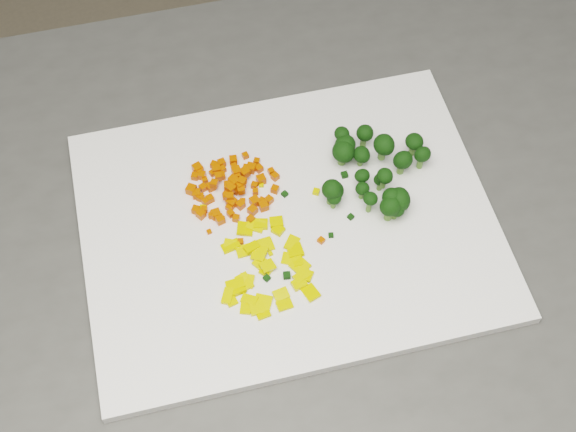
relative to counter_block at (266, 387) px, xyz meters
name	(u,v)px	position (x,y,z in m)	size (l,w,h in m)	color
counter_block	(266,387)	(0.00, 0.00, 0.00)	(1.05, 0.73, 0.90)	#444442
cutting_board	(288,224)	(0.04, 0.00, 0.46)	(0.44, 0.34, 0.01)	white
carrot_pile	(233,183)	(0.00, 0.06, 0.48)	(0.10, 0.10, 0.03)	#C63A02
pepper_pile	(267,263)	(0.00, -0.04, 0.47)	(0.11, 0.11, 0.02)	#DABA0B
broccoli_pile	(372,163)	(0.14, 0.02, 0.49)	(0.12, 0.12, 0.05)	black
carrot_cube_0	(201,198)	(-0.04, 0.06, 0.46)	(0.01, 0.01, 0.01)	#C63A02
carrot_cube_1	(216,169)	(-0.01, 0.09, 0.47)	(0.01, 0.01, 0.01)	#C63A02
carrot_cube_2	(210,199)	(-0.03, 0.06, 0.47)	(0.01, 0.01, 0.01)	#C63A02
carrot_cube_3	(243,201)	(0.00, 0.04, 0.46)	(0.01, 0.01, 0.01)	#C63A02
carrot_cube_4	(196,210)	(-0.05, 0.05, 0.47)	(0.01, 0.01, 0.01)	#C63A02
carrot_cube_5	(200,197)	(-0.04, 0.06, 0.47)	(0.01, 0.01, 0.01)	#C63A02
carrot_cube_6	(220,219)	(-0.03, 0.03, 0.47)	(0.01, 0.01, 0.01)	#C63A02
carrot_cube_7	(213,215)	(-0.03, 0.04, 0.47)	(0.01, 0.01, 0.01)	#C63A02
carrot_cube_8	(206,202)	(-0.04, 0.06, 0.47)	(0.01, 0.01, 0.01)	#C63A02
carrot_cube_9	(204,209)	(-0.04, 0.05, 0.46)	(0.01, 0.01, 0.01)	#C63A02
carrot_cube_10	(230,186)	(-0.01, 0.06, 0.47)	(0.01, 0.01, 0.01)	#C63A02
carrot_cube_11	(235,182)	(0.00, 0.06, 0.47)	(0.01, 0.01, 0.01)	#C63A02
carrot_cube_12	(261,179)	(0.03, 0.06, 0.47)	(0.01, 0.01, 0.01)	#C63A02
carrot_cube_13	(275,189)	(0.04, 0.04, 0.47)	(0.01, 0.01, 0.01)	#C63A02
carrot_cube_14	(205,180)	(-0.03, 0.08, 0.46)	(0.01, 0.01, 0.01)	#C63A02
carrot_cube_15	(218,177)	(-0.01, 0.08, 0.47)	(0.01, 0.01, 0.01)	#C63A02
carrot_cube_16	(214,184)	(-0.02, 0.07, 0.47)	(0.01, 0.01, 0.01)	#C63A02
carrot_cube_17	(262,200)	(0.02, 0.03, 0.46)	(0.01, 0.01, 0.01)	#C63A02
carrot_cube_18	(214,165)	(-0.01, 0.10, 0.47)	(0.01, 0.01, 0.01)	#C63A02
carrot_cube_19	(240,205)	(0.00, 0.04, 0.47)	(0.01, 0.01, 0.01)	#C63A02
carrot_cube_20	(237,176)	(0.01, 0.07, 0.47)	(0.01, 0.01, 0.01)	#C63A02
carrot_cube_21	(201,214)	(-0.05, 0.04, 0.47)	(0.01, 0.01, 0.01)	#C63A02
carrot_cube_22	(199,171)	(-0.03, 0.10, 0.47)	(0.01, 0.01, 0.01)	#C63A02
carrot_cube_23	(240,185)	(0.00, 0.06, 0.47)	(0.01, 0.01, 0.01)	#C63A02
carrot_cube_24	(233,160)	(0.01, 0.10, 0.47)	(0.01, 0.01, 0.01)	#C63A02
carrot_cube_25	(222,163)	(0.00, 0.10, 0.47)	(0.01, 0.01, 0.01)	#C63A02
carrot_cube_26	(236,189)	(0.00, 0.06, 0.47)	(0.01, 0.01, 0.01)	#C63A02
carrot_cube_27	(228,194)	(-0.01, 0.06, 0.47)	(0.01, 0.01, 0.01)	#C63A02
carrot_cube_28	(236,218)	(-0.01, 0.02, 0.47)	(0.01, 0.01, 0.01)	#C63A02
carrot_cube_29	(220,172)	(-0.01, 0.09, 0.46)	(0.01, 0.01, 0.01)	#C63A02
carrot_cube_30	(251,219)	(0.00, 0.02, 0.47)	(0.01, 0.01, 0.01)	#C63A02
carrot_cube_31	(257,161)	(0.04, 0.09, 0.46)	(0.01, 0.01, 0.01)	#C63A02
carrot_cube_32	(198,168)	(-0.03, 0.10, 0.47)	(0.01, 0.01, 0.01)	#C63A02
carrot_cube_33	(246,168)	(0.02, 0.08, 0.47)	(0.01, 0.01, 0.01)	#C63A02
carrot_cube_34	(228,186)	(-0.01, 0.06, 0.47)	(0.01, 0.01, 0.01)	#C63A02
carrot_cube_35	(271,171)	(0.04, 0.07, 0.46)	(0.01, 0.01, 0.01)	#C63A02
carrot_cube_36	(191,189)	(-0.04, 0.08, 0.46)	(0.01, 0.01, 0.01)	#C63A02
carrot_cube_37	(255,201)	(0.01, 0.04, 0.47)	(0.01, 0.01, 0.01)	#C63A02
carrot_cube_38	(192,191)	(-0.04, 0.08, 0.46)	(0.01, 0.01, 0.01)	#C63A02
carrot_cube_39	(251,168)	(0.03, 0.08, 0.47)	(0.01, 0.01, 0.01)	#C63A02
carrot_cube_40	(275,177)	(0.05, 0.06, 0.47)	(0.01, 0.01, 0.01)	#C63A02
carrot_cube_41	(228,197)	(-0.01, 0.05, 0.47)	(0.01, 0.01, 0.01)	#C63A02
carrot_cube_42	(202,175)	(-0.03, 0.09, 0.47)	(0.01, 0.01, 0.01)	#C63A02
carrot_cube_43	(241,190)	(0.00, 0.05, 0.47)	(0.01, 0.01, 0.01)	#C63A02
carrot_cube_44	(191,190)	(-0.05, 0.08, 0.47)	(0.01, 0.01, 0.01)	#C63A02
carrot_cube_45	(203,188)	(-0.03, 0.07, 0.47)	(0.01, 0.01, 0.01)	#C63A02
carrot_cube_46	(231,214)	(-0.02, 0.03, 0.47)	(0.01, 0.01, 0.01)	#C63A02
carrot_cube_47	(211,187)	(-0.02, 0.07, 0.47)	(0.01, 0.01, 0.01)	#C63A02
carrot_cube_48	(216,214)	(-0.03, 0.04, 0.47)	(0.01, 0.01, 0.01)	#C63A02
carrot_cube_49	(232,203)	(-0.01, 0.04, 0.47)	(0.01, 0.01, 0.01)	#C63A02
carrot_cube_50	(232,200)	(-0.01, 0.05, 0.46)	(0.01, 0.01, 0.01)	#C63A02
carrot_cube_51	(253,210)	(0.01, 0.03, 0.47)	(0.01, 0.01, 0.01)	#C63A02
carrot_cube_52	(255,192)	(0.02, 0.05, 0.46)	(0.01, 0.01, 0.01)	#C63A02
carrot_cube_53	(257,168)	(0.03, 0.08, 0.46)	(0.01, 0.01, 0.01)	#C63A02
carrot_cube_54	(242,182)	(0.01, 0.06, 0.48)	(0.01, 0.01, 0.01)	#C63A02
carrot_cube_55	(232,187)	(0.00, 0.06, 0.47)	(0.01, 0.01, 0.01)	#C63A02
carrot_cube_56	(231,189)	(-0.01, 0.06, 0.47)	(0.01, 0.01, 0.01)	#C63A02
carrot_cube_57	(245,172)	(0.02, 0.07, 0.47)	(0.01, 0.01, 0.01)	#C63A02
carrot_cube_58	(195,176)	(-0.04, 0.09, 0.47)	(0.01, 0.01, 0.01)	#C63A02
carrot_cube_59	(230,197)	(-0.01, 0.05, 0.47)	(0.01, 0.01, 0.01)	#C63A02
carrot_cube_60	(226,197)	(-0.01, 0.05, 0.47)	(0.01, 0.01, 0.01)	#C63A02
carrot_cube_61	(233,180)	(0.00, 0.07, 0.47)	(0.01, 0.01, 0.01)	#C63A02
carrot_cube_62	(211,215)	(-0.04, 0.04, 0.46)	(0.01, 0.01, 0.01)	#C63A02
carrot_cube_63	(220,220)	(-0.03, 0.03, 0.47)	(0.01, 0.01, 0.01)	#C63A02
carrot_cube_64	(213,173)	(-0.02, 0.09, 0.46)	(0.01, 0.01, 0.01)	#C63A02
carrot_cube_65	(197,194)	(-0.04, 0.07, 0.47)	(0.01, 0.01, 0.01)	#C63A02
carrot_cube_66	(222,176)	(-0.01, 0.08, 0.47)	(0.01, 0.01, 0.01)	#C63A02
carrot_cube_67	(264,206)	(0.02, 0.03, 0.47)	(0.01, 0.01, 0.01)	#C63A02
carrot_cube_68	(223,169)	(0.00, 0.09, 0.46)	(0.01, 0.01, 0.01)	#C63A02
carrot_cube_69	(237,172)	(0.01, 0.07, 0.47)	(0.01, 0.01, 0.01)	#C63A02
carrot_cube_70	(245,156)	(0.03, 0.10, 0.46)	(0.01, 0.01, 0.01)	#C63A02
carrot_cube_71	(234,167)	(0.01, 0.09, 0.46)	(0.01, 0.01, 0.01)	#C63A02
carrot_cube_72	(259,169)	(0.03, 0.07, 0.47)	(0.01, 0.01, 0.01)	#C63A02
carrot_cube_73	(230,208)	(-0.02, 0.04, 0.47)	(0.01, 0.01, 0.01)	#C63A02
carrot_cube_74	(269,200)	(0.03, 0.03, 0.47)	(0.01, 0.01, 0.01)	#C63A02
carrot_cube_75	(254,185)	(0.02, 0.06, 0.46)	(0.01, 0.01, 0.01)	#C63A02
pepper_chunk_0	(303,276)	(0.02, -0.07, 0.46)	(0.02, 0.01, 0.00)	#DABA0B
pepper_chunk_1	(228,296)	(-0.05, -0.06, 0.46)	(0.02, 0.01, 0.00)	#DABA0B
pepper_chunk_2	(292,243)	(0.03, -0.03, 0.46)	(0.02, 0.01, 0.00)	#DABA0B
pepper_chunk_3	(284,305)	(-0.01, -0.09, 0.46)	(0.02, 0.01, 0.00)	#DABA0B
pepper_chunk_4	(250,300)	(-0.04, -0.07, 0.46)	(0.02, 0.01, 0.00)	#DABA0B
pepper_chunk_5	(299,284)	(0.02, -0.07, 0.46)	(0.01, 0.01, 0.00)	#DABA0B
pepper_chunk_6	(311,293)	(0.02, -0.09, 0.46)	(0.02, 0.01, 0.00)	#DABA0B
pepper_chunk_7	(276,222)	(0.02, 0.00, 0.46)	(0.01, 0.01, 0.00)	#DABA0B
pepper_chunk_8	(278,230)	(0.02, -0.01, 0.46)	(0.01, 0.01, 0.00)	#DABA0B
pepper_chunk_9	(297,260)	(0.03, -0.05, 0.46)	(0.02, 0.01, 0.00)	#DABA0B
pepper_chunk_10	(252,247)	(-0.01, -0.02, 0.47)	(0.02, 0.01, 0.00)	#DABA0B
pepper_chunk_11	(261,263)	(-0.01, -0.04, 0.46)	(0.01, 0.01, 0.00)	#DABA0B
pepper_chunk_12	(259,253)	(-0.01, -0.03, 0.47)	(0.01, 0.02, 0.00)	#DABA0B
pepper_chunk_13	(268,266)	(-0.01, -0.04, 0.47)	(0.01, 0.01, 0.00)	#DABA0B
pepper_chunk_14	(281,294)	(0.00, -0.08, 0.46)	(0.02, 0.01, 0.00)	#DABA0B
pepper_chunk_15	(263,303)	(-0.02, -0.08, 0.46)	(0.02, 0.02, 0.00)	#DABA0B
pepper_chunk_16	(266,245)	(0.00, -0.02, 0.46)	(0.02, 0.02, 0.00)	#DABA0B
pepper_chunk_17	(295,251)	(0.03, -0.04, 0.46)	(0.02, 0.02, 0.00)	#DABA0B
pepper_chunk_18	(238,289)	(-0.04, -0.05, 0.46)	(0.01, 0.01, 0.00)	#DABA0B
pepper_chunk_19	(231,246)	(-0.03, 0.00, 0.46)	(0.02, 0.01, 0.00)	#DABA0B
pepper_chunk_20	(257,308)	(-0.03, -0.08, 0.46)	(0.01, 0.01, 0.00)	#DABA0B
pepper_chunk_21	(266,270)	(-0.01, -0.05, 0.46)	(0.01, 0.01, 0.00)	#DABA0B
pepper_chunk_22	(307,276)	(0.03, -0.07, 0.46)	(0.01, 0.01, 0.00)	#DABA0B
pepper_chunk_23	(300,266)	(0.03, -0.06, 0.46)	(0.02, 0.02, 0.00)	#DABA0B
pepper_chunk_24	(231,301)	(-0.05, -0.06, 0.46)	(0.01, 0.01, 0.00)	#DABA0B
pepper_chunk_25	(246,281)	(-0.03, -0.05, 0.46)	(0.01, 0.01, 0.00)	#DABA0B
pepper_chunk_26	(289,259)	(0.02, -0.04, 0.46)	(0.01, 0.01, 0.00)	#DABA0B
pepper_chunk_27	(263,313)	(-0.03, -0.09, 0.46)	(0.01, 0.01, 0.00)	#DABA0B
pepper_chunk_28	(231,244)	(-0.03, 0.00, 0.46)	(0.02, 0.01, 0.00)	#DABA0B
pepper_chunk_29	(244,251)	(-0.02, -0.02, 0.46)	(0.01, 0.02, 0.00)	#DABA0B
pepper_chunk_30	(261,224)	(0.01, 0.01, 0.46)	(0.01, 0.01, 0.00)	#DABA0B
pepper_chunk_31	(235,285)	(-0.04, -0.05, 0.46)	(0.02, 0.01, 0.00)	#DABA0B
pepper_chunk_32	(245,229)	(-0.01, 0.01, 0.46)	(0.02, 0.02, 0.00)	#DABA0B
pepper_chunk_33	(256,225)	(0.00, 0.01, 0.46)	(0.02, 0.01, 0.00)	#DABA0B
pepper_chunk_34	(246,308)	(-0.04, -0.08, 0.46)	(0.01, 0.01, 0.00)	#DABA0B
pepper_chunk_35	(244,282)	(-0.03, -0.05, 0.46)	(0.02, 0.01, 0.00)	#DABA0B
broccoli_floret_0	(397,203)	(0.15, -0.03, 0.48)	(0.03, 0.03, 0.03)	black
broccoli_floret_1	(362,191)	(0.12, 0.00, 0.47)	(0.02, 0.02, 0.02)	black
broccoli_floret_2	(342,154)	(0.12, 0.05, 0.48)	(0.03, 0.03, 0.03)	black
broccoli_floret_3	(395,211)	(0.14, -0.04, 0.47)	(0.02, 0.02, 0.02)	black
broccoli_floret_4	(390,202)	(0.14, -0.03, 0.48)	(0.03, 0.03, 0.03)	black
broccoli_floret_5	(344,148)	(0.13, 0.06, 0.48)	(0.03, 0.03, 0.03)	black
broccoli_floret_6	(331,194)	(0.09, 0.00, 0.48)	(0.03, 0.03, 0.03)	black
broccoli_floret_7	(383,149)	(0.16, 0.03, 0.49)	(0.03, 0.03, 0.03)	black
broccoli_floret_8	(333,194)	(0.09, 0.01, 0.48)	(0.03, 0.03, 0.03)	black
broccoli_floret_9	(341,139)	(0.13, 0.07, 0.48)	(0.02, 0.02, 0.03)	black
broccoli_floret_10	(334,201)	(0.09, 0.00, 0.47)	(0.02, 0.02, 0.02)	black
broccoli_floret_11	(364,137)	(0.16, 0.06, 0.48)	(0.03, 0.03, 0.03)	black
broccoli_floret_12	(384,179)	(0.14, -0.01, 0.49)	(0.02, 0.02, 0.03)	black
broccoli_floret_13	(369,203)	(0.12, -0.02, 0.48)	(0.02, 0.02, 0.03)	black
broccoli_floret_14	(361,157)	(0.14, 0.04, 0.47)	(0.03, 0.03, 0.02)	black
broccoli_floret_15	(361,179)	(0.13, 0.01, 0.48)	(0.02, 0.02, 0.03)	black
broccoli_floret_16	(402,164)	(0.18, 0.01, 0.48)	(0.03, 0.03, 0.03)	black
broccoli_floret_17	(389,210)	(0.14, -0.04, 0.48)	(0.03, 0.03, 0.03)	black
broccoli_floret_18	(421,159)	(0.20, 0.01, 0.48)	(0.03, 0.03, 0.03)	black
broccoli_floret_19	(413,146)	(0.20, 0.03, 0.48)	(0.03, 0.03, 0.03)	black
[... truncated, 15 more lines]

